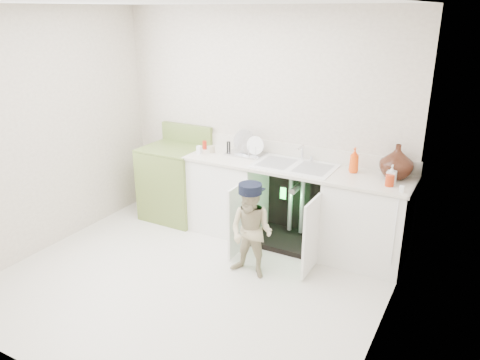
{
  "coord_description": "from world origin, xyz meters",
  "views": [
    {
      "loc": [
        2.29,
        -3.16,
        2.45
      ],
      "look_at": [
        0.17,
        0.7,
        0.84
      ],
      "focal_mm": 35.0,
      "sensor_mm": 36.0,
      "label": 1
    }
  ],
  "objects": [
    {
      "name": "repair_worker",
      "position": [
        0.46,
        0.4,
        0.48
      ],
      "size": [
        0.46,
        0.65,
        0.94
      ],
      "rotation": [
        0.0,
        0.0,
        -0.03
      ],
      "color": "tan",
      "rests_on": "ground"
    },
    {
      "name": "ground",
      "position": [
        0.0,
        0.0,
        0.0
      ],
      "size": [
        3.5,
        3.5,
        0.0
      ],
      "primitive_type": "plane",
      "color": "beige",
      "rests_on": "ground"
    },
    {
      "name": "avocado_stove",
      "position": [
        -0.99,
        1.18,
        0.46
      ],
      "size": [
        0.72,
        0.65,
        1.12
      ],
      "color": "olive",
      "rests_on": "ground"
    },
    {
      "name": "room_shell",
      "position": [
        0.0,
        0.0,
        1.25
      ],
      "size": [
        6.0,
        5.5,
        1.26
      ],
      "color": "beige",
      "rests_on": "ground"
    },
    {
      "name": "counter_run",
      "position": [
        0.58,
        1.21,
        0.48
      ],
      "size": [
        2.44,
        1.02,
        1.24
      ],
      "color": "white",
      "rests_on": "ground"
    }
  ]
}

